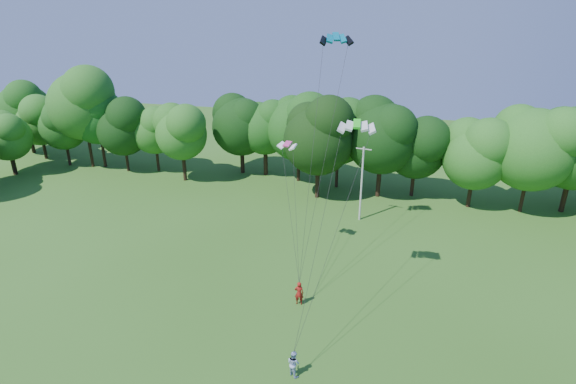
# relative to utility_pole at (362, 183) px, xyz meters

# --- Properties ---
(utility_pole) EXTENTS (1.55, 0.33, 7.80)m
(utility_pole) POSITION_rel_utility_pole_xyz_m (0.00, 0.00, 0.00)
(utility_pole) COLOR beige
(utility_pole) RESTS_ON ground
(kite_flyer_left) EXTENTS (0.72, 0.51, 1.85)m
(kite_flyer_left) POSITION_rel_utility_pole_xyz_m (-2.52, -15.86, -3.09)
(kite_flyer_left) COLOR maroon
(kite_flyer_left) RESTS_ON ground
(kite_flyer_right) EXTENTS (1.03, 0.97, 1.68)m
(kite_flyer_right) POSITION_rel_utility_pole_xyz_m (-1.15, -22.72, -3.18)
(kite_flyer_right) COLOR #A0B2DE
(kite_flyer_right) RESTS_ON ground
(kite_teal) EXTENTS (2.69, 1.77, 0.66)m
(kite_teal) POSITION_rel_utility_pole_xyz_m (-2.16, -5.87, 14.20)
(kite_teal) COLOR #046784
(kite_teal) RESTS_ON ground
(kite_green) EXTENTS (2.52, 1.33, 0.49)m
(kite_green) POSITION_rel_utility_pole_xyz_m (0.72, -13.55, 9.12)
(kite_green) COLOR #27DC21
(kite_green) RESTS_ON ground
(kite_pink) EXTENTS (1.70, 1.12, 0.36)m
(kite_pink) POSITION_rel_utility_pole_xyz_m (-5.29, -9.00, 6.11)
(kite_pink) COLOR #C83780
(kite_pink) RESTS_ON ground
(tree_back_west) EXTENTS (8.23, 8.23, 11.97)m
(tree_back_west) POSITION_rel_utility_pole_xyz_m (-36.44, 8.13, 3.45)
(tree_back_west) COLOR #392517
(tree_back_west) RESTS_ON ground
(tree_back_center) EXTENTS (8.59, 8.59, 12.49)m
(tree_back_center) POSITION_rel_utility_pole_xyz_m (-5.52, 4.86, 3.78)
(tree_back_center) COLOR black
(tree_back_center) RESTS_ON ground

